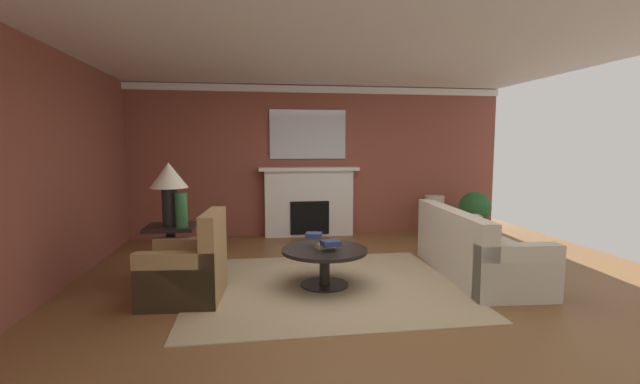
{
  "coord_description": "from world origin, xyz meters",
  "views": [
    {
      "loc": [
        -1.06,
        -4.83,
        1.64
      ],
      "look_at": [
        -0.18,
        1.06,
        1.0
      ],
      "focal_mm": 24.15,
      "sensor_mm": 36.0,
      "label": 1
    }
  ],
  "objects_px": {
    "fireplace": "(309,204)",
    "side_table": "(172,250)",
    "potted_plant": "(475,211)",
    "vase_tall_corner": "(434,215)",
    "sofa": "(474,252)",
    "armchair_near_window": "(188,272)",
    "mantel_mirror": "(308,134)",
    "vase_on_side_table": "(181,210)",
    "coffee_table": "(325,258)",
    "table_lamp": "(169,181)"
  },
  "relations": [
    {
      "from": "fireplace",
      "to": "side_table",
      "type": "bearing_deg",
      "value": -128.39
    },
    {
      "from": "fireplace",
      "to": "potted_plant",
      "type": "height_order",
      "value": "fireplace"
    },
    {
      "from": "vase_tall_corner",
      "to": "side_table",
      "type": "bearing_deg",
      "value": -152.84
    },
    {
      "from": "sofa",
      "to": "armchair_near_window",
      "type": "bearing_deg",
      "value": -174.14
    },
    {
      "from": "sofa",
      "to": "potted_plant",
      "type": "distance_m",
      "value": 2.36
    },
    {
      "from": "fireplace",
      "to": "armchair_near_window",
      "type": "height_order",
      "value": "fireplace"
    },
    {
      "from": "mantel_mirror",
      "to": "sofa",
      "type": "height_order",
      "value": "mantel_mirror"
    },
    {
      "from": "potted_plant",
      "to": "fireplace",
      "type": "bearing_deg",
      "value": 166.9
    },
    {
      "from": "armchair_near_window",
      "to": "potted_plant",
      "type": "distance_m",
      "value": 5.18
    },
    {
      "from": "mantel_mirror",
      "to": "side_table",
      "type": "distance_m",
      "value": 3.57
    },
    {
      "from": "sofa",
      "to": "vase_on_side_table",
      "type": "distance_m",
      "value": 3.64
    },
    {
      "from": "sofa",
      "to": "coffee_table",
      "type": "xyz_separation_m",
      "value": [
        -1.94,
        -0.14,
        0.04
      ]
    },
    {
      "from": "sofa",
      "to": "armchair_near_window",
      "type": "height_order",
      "value": "armchair_near_window"
    },
    {
      "from": "vase_tall_corner",
      "to": "coffee_table",
      "type": "bearing_deg",
      "value": -133.59
    },
    {
      "from": "table_lamp",
      "to": "vase_tall_corner",
      "type": "bearing_deg",
      "value": 27.16
    },
    {
      "from": "side_table",
      "to": "vase_on_side_table",
      "type": "relative_size",
      "value": 1.76
    },
    {
      "from": "sofa",
      "to": "potted_plant",
      "type": "bearing_deg",
      "value": 61.75
    },
    {
      "from": "side_table",
      "to": "table_lamp",
      "type": "xyz_separation_m",
      "value": [
        0.0,
        0.0,
        0.82
      ]
    },
    {
      "from": "side_table",
      "to": "potted_plant",
      "type": "distance_m",
      "value": 5.17
    },
    {
      "from": "table_lamp",
      "to": "potted_plant",
      "type": "relative_size",
      "value": 0.9
    },
    {
      "from": "fireplace",
      "to": "table_lamp",
      "type": "distance_m",
      "value": 3.23
    },
    {
      "from": "table_lamp",
      "to": "potted_plant",
      "type": "bearing_deg",
      "value": 20.46
    },
    {
      "from": "sofa",
      "to": "vase_on_side_table",
      "type": "relative_size",
      "value": 5.41
    },
    {
      "from": "mantel_mirror",
      "to": "potted_plant",
      "type": "relative_size",
      "value": 1.67
    },
    {
      "from": "fireplace",
      "to": "armchair_near_window",
      "type": "relative_size",
      "value": 1.89
    },
    {
      "from": "fireplace",
      "to": "mantel_mirror",
      "type": "bearing_deg",
      "value": 90.0
    },
    {
      "from": "vase_tall_corner",
      "to": "armchair_near_window",
      "type": "bearing_deg",
      "value": -144.86
    },
    {
      "from": "armchair_near_window",
      "to": "side_table",
      "type": "height_order",
      "value": "armchair_near_window"
    },
    {
      "from": "fireplace",
      "to": "coffee_table",
      "type": "xyz_separation_m",
      "value": [
        -0.17,
        -2.88,
        -0.26
      ]
    },
    {
      "from": "vase_on_side_table",
      "to": "potted_plant",
      "type": "distance_m",
      "value": 5.09
    },
    {
      "from": "fireplace",
      "to": "armchair_near_window",
      "type": "bearing_deg",
      "value": -118.62
    },
    {
      "from": "fireplace",
      "to": "potted_plant",
      "type": "bearing_deg",
      "value": -13.1
    },
    {
      "from": "sofa",
      "to": "armchair_near_window",
      "type": "xyz_separation_m",
      "value": [
        -3.46,
        -0.36,
        0.01
      ]
    },
    {
      "from": "fireplace",
      "to": "mantel_mirror",
      "type": "xyz_separation_m",
      "value": [
        0.0,
        0.12,
        1.26
      ]
    },
    {
      "from": "sofa",
      "to": "side_table",
      "type": "relative_size",
      "value": 3.08
    },
    {
      "from": "mantel_mirror",
      "to": "vase_tall_corner",
      "type": "height_order",
      "value": "mantel_mirror"
    },
    {
      "from": "potted_plant",
      "to": "vase_on_side_table",
      "type": "bearing_deg",
      "value": -157.68
    },
    {
      "from": "side_table",
      "to": "vase_tall_corner",
      "type": "relative_size",
      "value": 0.95
    },
    {
      "from": "fireplace",
      "to": "vase_on_side_table",
      "type": "distance_m",
      "value": 3.18
    },
    {
      "from": "armchair_near_window",
      "to": "vase_on_side_table",
      "type": "bearing_deg",
      "value": 104.21
    },
    {
      "from": "sofa",
      "to": "side_table",
      "type": "bearing_deg",
      "value": 176.0
    },
    {
      "from": "armchair_near_window",
      "to": "table_lamp",
      "type": "xyz_separation_m",
      "value": [
        -0.28,
        0.62,
        0.92
      ]
    },
    {
      "from": "armchair_near_window",
      "to": "fireplace",
      "type": "bearing_deg",
      "value": 61.38
    },
    {
      "from": "coffee_table",
      "to": "vase_on_side_table",
      "type": "relative_size",
      "value": 2.51
    },
    {
      "from": "vase_on_side_table",
      "to": "table_lamp",
      "type": "bearing_deg",
      "value": 141.34
    },
    {
      "from": "armchair_near_window",
      "to": "table_lamp",
      "type": "distance_m",
      "value": 1.14
    },
    {
      "from": "side_table",
      "to": "vase_on_side_table",
      "type": "distance_m",
      "value": 0.54
    },
    {
      "from": "coffee_table",
      "to": "fireplace",
      "type": "bearing_deg",
      "value": 86.55
    },
    {
      "from": "mantel_mirror",
      "to": "potted_plant",
      "type": "height_order",
      "value": "mantel_mirror"
    },
    {
      "from": "fireplace",
      "to": "mantel_mirror",
      "type": "height_order",
      "value": "mantel_mirror"
    }
  ]
}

